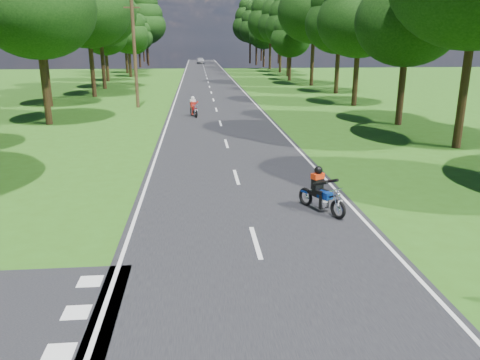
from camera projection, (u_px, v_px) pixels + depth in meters
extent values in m
plane|color=#2A5714|center=(267.00, 281.00, 10.09)|extent=(160.00, 160.00, 0.00)
cube|color=black|center=(208.00, 82.00, 57.79)|extent=(7.00, 140.00, 0.02)
cube|color=silver|center=(256.00, 242.00, 11.99)|extent=(0.12, 2.00, 0.01)
cube|color=silver|center=(236.00, 177.00, 17.72)|extent=(0.12, 2.00, 0.01)
cube|color=silver|center=(226.00, 144.00, 23.44)|extent=(0.12, 2.00, 0.01)
cube|color=silver|center=(220.00, 123.00, 29.17)|extent=(0.12, 2.00, 0.01)
cube|color=silver|center=(216.00, 110.00, 34.89)|extent=(0.12, 2.00, 0.01)
cube|color=silver|center=(213.00, 100.00, 40.62)|extent=(0.12, 2.00, 0.01)
cube|color=silver|center=(211.00, 93.00, 46.34)|extent=(0.12, 2.00, 0.01)
cube|color=silver|center=(210.00, 87.00, 52.06)|extent=(0.12, 2.00, 0.01)
cube|color=silver|center=(208.00, 82.00, 57.79)|extent=(0.12, 2.00, 0.01)
cube|color=silver|center=(207.00, 78.00, 63.51)|extent=(0.12, 2.00, 0.01)
cube|color=silver|center=(206.00, 75.00, 69.24)|extent=(0.12, 2.00, 0.01)
cube|color=silver|center=(205.00, 73.00, 74.96)|extent=(0.12, 2.00, 0.01)
cube|color=silver|center=(205.00, 70.00, 80.69)|extent=(0.12, 2.00, 0.01)
cube|color=silver|center=(204.00, 68.00, 86.41)|extent=(0.12, 2.00, 0.01)
cube|color=silver|center=(204.00, 67.00, 92.13)|extent=(0.12, 2.00, 0.01)
cube|color=silver|center=(203.00, 65.00, 97.86)|extent=(0.12, 2.00, 0.01)
cube|color=silver|center=(203.00, 64.00, 103.58)|extent=(0.12, 2.00, 0.01)
cube|color=silver|center=(202.00, 62.00, 109.31)|extent=(0.12, 2.00, 0.01)
cube|color=silver|center=(202.00, 61.00, 115.03)|extent=(0.12, 2.00, 0.01)
cube|color=silver|center=(202.00, 60.00, 120.76)|extent=(0.12, 2.00, 0.01)
cube|color=silver|center=(181.00, 82.00, 57.50)|extent=(0.10, 140.00, 0.01)
cube|color=silver|center=(235.00, 82.00, 58.08)|extent=(0.10, 140.00, 0.01)
cube|color=silver|center=(59.00, 353.00, 7.75)|extent=(0.50, 0.50, 0.01)
cube|color=silver|center=(76.00, 312.00, 8.90)|extent=(0.50, 0.50, 0.01)
cube|color=silver|center=(90.00, 281.00, 10.04)|extent=(0.50, 0.50, 0.01)
cylinder|color=black|center=(46.00, 92.00, 28.42)|extent=(0.40, 0.40, 3.91)
ellipsoid|color=black|center=(36.00, 8.00, 27.04)|extent=(6.85, 6.85, 5.82)
cylinder|color=black|center=(48.00, 82.00, 36.27)|extent=(0.40, 0.40, 3.79)
ellipsoid|color=black|center=(40.00, 18.00, 34.93)|extent=(6.64, 6.64, 5.64)
cylinder|color=black|center=(93.00, 73.00, 42.50)|extent=(0.40, 0.40, 4.32)
ellipsoid|color=black|center=(87.00, 11.00, 40.97)|extent=(7.56, 7.56, 6.42)
cylinder|color=black|center=(103.00, 68.00, 49.60)|extent=(0.40, 0.40, 4.40)
ellipsoid|color=black|center=(99.00, 14.00, 48.05)|extent=(7.71, 7.71, 6.55)
cylinder|color=black|center=(107.00, 68.00, 58.89)|extent=(0.40, 0.40, 3.20)
ellipsoid|color=black|center=(105.00, 36.00, 57.76)|extent=(5.60, 5.60, 4.76)
ellipsoid|color=black|center=(104.00, 22.00, 57.32)|extent=(4.80, 4.80, 4.08)
ellipsoid|color=black|center=(103.00, 9.00, 56.87)|extent=(3.60, 3.60, 3.06)
cylinder|color=black|center=(130.00, 65.00, 66.09)|extent=(0.40, 0.40, 3.22)
ellipsoid|color=black|center=(128.00, 36.00, 64.95)|extent=(5.64, 5.64, 4.79)
ellipsoid|color=black|center=(127.00, 24.00, 64.50)|extent=(4.83, 4.83, 4.11)
ellipsoid|color=black|center=(127.00, 12.00, 64.05)|extent=(3.62, 3.62, 3.08)
cylinder|color=black|center=(127.00, 61.00, 73.30)|extent=(0.40, 0.40, 3.61)
ellipsoid|color=black|center=(125.00, 32.00, 72.03)|extent=(6.31, 6.31, 5.37)
ellipsoid|color=black|center=(124.00, 20.00, 71.53)|extent=(5.41, 5.41, 4.60)
ellipsoid|color=black|center=(123.00, 8.00, 71.02)|extent=(4.06, 4.06, 3.45)
cylinder|color=black|center=(135.00, 62.00, 80.94)|extent=(0.40, 0.40, 2.67)
ellipsoid|color=black|center=(134.00, 43.00, 79.99)|extent=(4.67, 4.67, 3.97)
ellipsoid|color=black|center=(134.00, 35.00, 79.62)|extent=(4.00, 4.00, 3.40)
ellipsoid|color=black|center=(133.00, 27.00, 79.25)|extent=(3.00, 3.00, 2.55)
cylinder|color=black|center=(140.00, 59.00, 89.59)|extent=(0.40, 0.40, 3.09)
ellipsoid|color=black|center=(139.00, 38.00, 88.50)|extent=(5.40, 5.40, 4.59)
ellipsoid|color=black|center=(138.00, 30.00, 88.07)|extent=(4.63, 4.63, 3.93)
ellipsoid|color=black|center=(138.00, 22.00, 87.64)|extent=(3.47, 3.47, 2.95)
cylinder|color=black|center=(148.00, 54.00, 95.69)|extent=(0.40, 0.40, 4.48)
ellipsoid|color=black|center=(146.00, 26.00, 94.11)|extent=(7.84, 7.84, 6.66)
ellipsoid|color=black|center=(146.00, 15.00, 93.48)|extent=(6.72, 6.72, 5.71)
ellipsoid|color=black|center=(145.00, 3.00, 92.86)|extent=(5.04, 5.04, 4.28)
cylinder|color=black|center=(147.00, 54.00, 104.22)|extent=(0.40, 0.40, 4.09)
ellipsoid|color=black|center=(146.00, 30.00, 102.77)|extent=(7.16, 7.16, 6.09)
ellipsoid|color=black|center=(145.00, 21.00, 102.20)|extent=(6.14, 6.14, 5.22)
ellipsoid|color=black|center=(145.00, 11.00, 101.63)|extent=(4.61, 4.61, 3.92)
cylinder|color=black|center=(462.00, 100.00, 22.04)|extent=(0.40, 0.40, 4.56)
cylinder|color=black|center=(401.00, 96.00, 28.37)|extent=(0.40, 0.40, 3.49)
ellipsoid|color=black|center=(408.00, 21.00, 27.14)|extent=(6.12, 6.12, 5.20)
cylinder|color=black|center=(355.00, 82.00, 36.83)|extent=(0.40, 0.40, 3.69)
ellipsoid|color=black|center=(360.00, 21.00, 35.53)|extent=(6.46, 6.46, 5.49)
cylinder|color=black|center=(337.00, 74.00, 45.35)|extent=(0.40, 0.40, 3.74)
ellipsoid|color=black|center=(340.00, 24.00, 44.03)|extent=(6.55, 6.55, 5.57)
ellipsoid|color=black|center=(341.00, 3.00, 43.51)|extent=(5.62, 5.62, 4.77)
cylinder|color=black|center=(312.00, 65.00, 53.11)|extent=(0.40, 0.40, 4.64)
ellipsoid|color=black|center=(314.00, 11.00, 51.47)|extent=(8.12, 8.12, 6.91)
cylinder|color=black|center=(290.00, 69.00, 60.13)|extent=(0.40, 0.40, 2.91)
ellipsoid|color=black|center=(290.00, 40.00, 59.10)|extent=(5.09, 5.09, 4.33)
ellipsoid|color=black|center=(291.00, 28.00, 58.69)|extent=(4.36, 4.36, 3.71)
ellipsoid|color=black|center=(291.00, 16.00, 58.28)|extent=(3.27, 3.27, 2.78)
cylinder|color=black|center=(288.00, 62.00, 67.23)|extent=(0.40, 0.40, 3.88)
ellipsoid|color=black|center=(289.00, 28.00, 65.86)|extent=(6.78, 6.78, 5.77)
ellipsoid|color=black|center=(289.00, 13.00, 65.31)|extent=(5.81, 5.81, 4.94)
cylinder|color=black|center=(280.00, 59.00, 75.29)|extent=(0.40, 0.40, 4.18)
ellipsoid|color=black|center=(281.00, 25.00, 73.82)|extent=(7.31, 7.31, 6.21)
ellipsoid|color=black|center=(281.00, 12.00, 73.23)|extent=(6.27, 6.27, 5.33)
cylinder|color=black|center=(270.00, 56.00, 83.75)|extent=(0.40, 0.40, 4.63)
ellipsoid|color=black|center=(271.00, 22.00, 82.12)|extent=(8.11, 8.11, 6.89)
ellipsoid|color=black|center=(271.00, 9.00, 81.47)|extent=(6.95, 6.95, 5.91)
cylinder|color=black|center=(264.00, 58.00, 90.88)|extent=(0.40, 0.40, 3.36)
ellipsoid|color=black|center=(264.00, 36.00, 89.69)|extent=(5.88, 5.88, 5.00)
ellipsoid|color=black|center=(264.00, 27.00, 89.22)|extent=(5.04, 5.04, 4.29)
ellipsoid|color=black|center=(264.00, 18.00, 88.75)|extent=(3.78, 3.78, 3.21)
cylinder|color=black|center=(256.00, 55.00, 97.62)|extent=(0.40, 0.40, 4.09)
ellipsoid|color=black|center=(257.00, 30.00, 96.18)|extent=(7.15, 7.15, 6.08)
ellipsoid|color=black|center=(257.00, 20.00, 95.60)|extent=(6.13, 6.13, 5.21)
ellipsoid|color=black|center=(257.00, 9.00, 95.03)|extent=(4.60, 4.60, 3.91)
cylinder|color=black|center=(250.00, 53.00, 104.92)|extent=(0.40, 0.40, 4.48)
ellipsoid|color=black|center=(250.00, 27.00, 103.34)|extent=(7.84, 7.84, 6.66)
ellipsoid|color=black|center=(250.00, 17.00, 102.72)|extent=(6.72, 6.72, 5.71)
ellipsoid|color=black|center=(250.00, 6.00, 102.09)|extent=(5.04, 5.04, 4.28)
cylinder|color=black|center=(144.00, 53.00, 113.27)|extent=(0.40, 0.40, 3.84)
ellipsoid|color=black|center=(143.00, 33.00, 111.92)|extent=(6.72, 6.72, 5.71)
ellipsoid|color=black|center=(142.00, 25.00, 111.38)|extent=(5.76, 5.76, 4.90)
ellipsoid|color=black|center=(142.00, 17.00, 110.84)|extent=(4.32, 4.32, 3.67)
cylinder|color=black|center=(261.00, 52.00, 117.65)|extent=(0.40, 0.40, 4.16)
ellipsoid|color=black|center=(262.00, 31.00, 116.18)|extent=(7.28, 7.28, 6.19)
ellipsoid|color=black|center=(262.00, 22.00, 115.60)|extent=(6.24, 6.24, 5.30)
ellipsoid|color=black|center=(262.00, 14.00, 115.02)|extent=(4.68, 4.68, 3.98)
cylinder|color=black|center=(127.00, 56.00, 98.84)|extent=(0.40, 0.40, 3.52)
ellipsoid|color=black|center=(125.00, 35.00, 97.59)|extent=(6.16, 6.16, 5.24)
ellipsoid|color=black|center=(125.00, 26.00, 97.10)|extent=(5.28, 5.28, 4.49)
ellipsoid|color=black|center=(124.00, 17.00, 96.61)|extent=(3.96, 3.96, 3.37)
cylinder|color=black|center=(279.00, 53.00, 104.42)|extent=(0.40, 0.40, 4.48)
ellipsoid|color=black|center=(279.00, 27.00, 102.84)|extent=(7.84, 7.84, 6.66)
ellipsoid|color=black|center=(279.00, 17.00, 102.21)|extent=(6.72, 6.72, 5.71)
ellipsoid|color=black|center=(280.00, 6.00, 101.59)|extent=(5.04, 5.04, 4.28)
cylinder|color=#382616|center=(135.00, 54.00, 35.14)|extent=(0.26, 0.26, 8.00)
cube|color=#382616|center=(132.00, 7.00, 34.19)|extent=(1.20, 0.10, 0.10)
imported|color=#B6B9BE|center=(201.00, 60.00, 102.85)|extent=(1.73, 4.23, 1.44)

